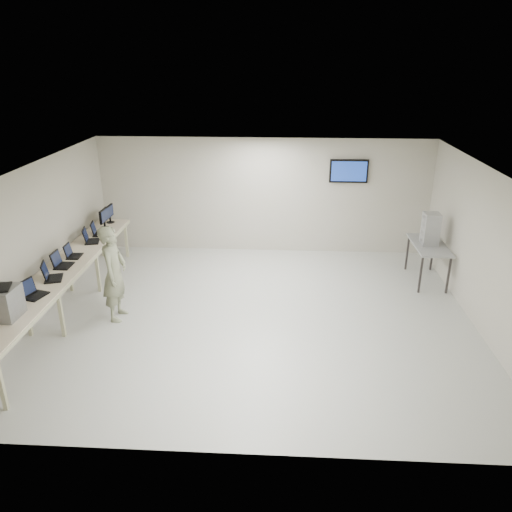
# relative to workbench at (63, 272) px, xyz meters

# --- Properties ---
(room) EXTENTS (8.01, 7.01, 2.81)m
(room) POSITION_rel_workbench_xyz_m (3.62, 0.06, 0.58)
(room) COLOR #BABCAA
(room) RESTS_ON ground
(workbench) EXTENTS (0.76, 6.00, 0.90)m
(workbench) POSITION_rel_workbench_xyz_m (0.00, 0.00, 0.00)
(workbench) COLOR beige
(workbench) RESTS_ON ground
(equipment_box) EXTENTS (0.41, 0.47, 0.48)m
(equipment_box) POSITION_rel_workbench_xyz_m (-0.06, -1.87, 0.32)
(equipment_box) COLOR gray
(equipment_box) RESTS_ON workbench
(laptop_0) EXTENTS (0.40, 0.43, 0.29)m
(laptop_0) POSITION_rel_workbench_xyz_m (-0.01, -1.16, 0.15)
(laptop_0) COLOR black
(laptop_0) RESTS_ON workbench
(laptop_1) EXTENTS (0.43, 0.46, 0.31)m
(laptop_1) POSITION_rel_workbench_xyz_m (-0.01, -0.48, 0.15)
(laptop_1) COLOR black
(laptop_1) RESTS_ON workbench
(laptop_2) EXTENTS (0.31, 0.37, 0.29)m
(laptop_2) POSITION_rel_workbench_xyz_m (-0.07, 0.09, 0.15)
(laptop_2) COLOR black
(laptop_2) RESTS_ON workbench
(laptop_3) EXTENTS (0.29, 0.35, 0.26)m
(laptop_3) POSITION_rel_workbench_xyz_m (-0.05, 0.57, 0.14)
(laptop_3) COLOR black
(laptop_3) RESTS_ON workbench
(laptop_4) EXTENTS (0.39, 0.43, 0.30)m
(laptop_4) POSITION_rel_workbench_xyz_m (-0.02, 1.42, 0.15)
(laptop_4) COLOR black
(laptop_4) RESTS_ON workbench
(laptop_5) EXTENTS (0.35, 0.40, 0.28)m
(laptop_5) POSITION_rel_workbench_xyz_m (-0.02, 1.89, 0.15)
(laptop_5) COLOR black
(laptop_5) RESTS_ON workbench
(monitor_near) EXTENTS (0.20, 0.44, 0.44)m
(monitor_near) POSITION_rel_workbench_xyz_m (-0.01, 2.36, 0.34)
(monitor_near) COLOR black
(monitor_near) RESTS_ON workbench
(monitor_far) EXTENTS (0.19, 0.42, 0.42)m
(monitor_far) POSITION_rel_workbench_xyz_m (-0.01, 2.75, 0.32)
(monitor_far) COLOR black
(monitor_far) RESTS_ON workbench
(soldier) EXTENTS (0.44, 0.66, 1.80)m
(soldier) POSITION_rel_workbench_xyz_m (1.03, -0.17, 0.07)
(soldier) COLOR #6C775A
(soldier) RESTS_ON ground
(side_table) EXTENTS (0.66, 1.42, 0.85)m
(side_table) POSITION_rel_workbench_xyz_m (7.19, 1.84, -0.05)
(side_table) COLOR gray
(side_table) RESTS_ON ground
(storage_bins) EXTENTS (0.32, 0.36, 0.68)m
(storage_bins) POSITION_rel_workbench_xyz_m (7.17, 1.84, 0.36)
(storage_bins) COLOR #ADADAD
(storage_bins) RESTS_ON side_table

